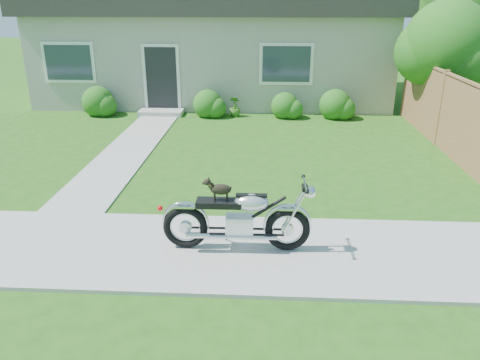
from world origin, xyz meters
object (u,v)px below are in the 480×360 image
at_px(house, 217,38).
at_px(fence, 441,109).
at_px(potted_plant_right, 235,107).
at_px(potted_plant_left, 103,103).
at_px(tree_near, 452,47).
at_px(motorcycle_with_dog, 239,218).
at_px(tree_far, 479,4).

distance_m(house, fence, 8.96).
bearing_deg(house, potted_plant_right, -75.26).
bearing_deg(fence, potted_plant_right, 152.57).
distance_m(potted_plant_left, potted_plant_right, 4.27).
bearing_deg(tree_near, motorcycle_with_dog, -126.10).
bearing_deg(house, tree_far, -8.48).
bearing_deg(fence, house, 135.26).
bearing_deg(potted_plant_right, house, 104.74).
xyz_separation_m(fence, potted_plant_right, (-5.40, 2.80, -0.62)).
bearing_deg(fence, potted_plant_left, 163.85).
distance_m(house, potted_plant_right, 4.01).
height_order(house, tree_far, tree_far).
bearing_deg(tree_far, tree_near, -119.94).
relative_size(tree_far, potted_plant_left, 6.92).
relative_size(fence, potted_plant_left, 8.72).
bearing_deg(potted_plant_left, house, 45.68).
bearing_deg(tree_far, house, 171.52).
bearing_deg(potted_plant_right, motorcycle_with_dog, -85.78).
relative_size(potted_plant_right, motorcycle_with_dog, 0.29).
height_order(potted_plant_right, motorcycle_with_dog, motorcycle_with_dog).
distance_m(house, potted_plant_left, 5.13).
xyz_separation_m(tree_far, motorcycle_with_dog, (-7.28, -10.68, -2.83)).
distance_m(house, motorcycle_with_dog, 12.20).
xyz_separation_m(tree_near, motorcycle_with_dog, (-5.39, -7.39, -1.75)).
distance_m(house, tree_near, 8.32).
relative_size(fence, tree_far, 1.26).
relative_size(house, potted_plant_left, 16.60).
xyz_separation_m(fence, tree_far, (2.52, 4.93, 2.43)).
xyz_separation_m(fence, potted_plant_left, (-9.67, 2.80, -0.56)).
relative_size(fence, tree_near, 1.86).
height_order(tree_far, potted_plant_left, tree_far).
relative_size(potted_plant_left, potted_plant_right, 1.19).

